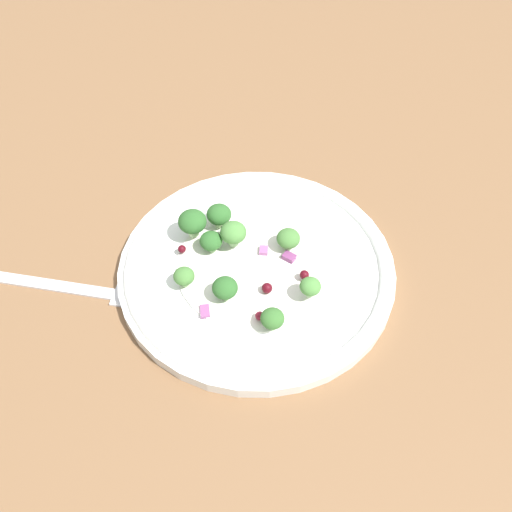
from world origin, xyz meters
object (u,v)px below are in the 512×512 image
object	(u,v)px
broccoli_floret_0	(225,288)
broccoli_floret_2	(211,241)
broccoli_floret_1	(288,239)
fork	(68,287)
plate	(256,268)

from	to	relation	value
broccoli_floret_0	broccoli_floret_2	world-z (taller)	broccoli_floret_0
broccoli_floret_1	broccoli_floret_2	world-z (taller)	same
broccoli_floret_0	broccoli_floret_1	distance (cm)	8.37
broccoli_floret_2	fork	xyz separation A→B (cm)	(9.80, -10.05, -2.42)
broccoli_floret_1	broccoli_floret_2	bearing A→B (deg)	-58.50
broccoli_floret_0	fork	world-z (taller)	broccoli_floret_0
broccoli_floret_1	fork	distance (cm)	21.48
plate	broccoli_floret_0	world-z (taller)	broccoli_floret_0
plate	fork	bearing A→B (deg)	-55.07
broccoli_floret_0	broccoli_floret_1	xyz separation A→B (cm)	(-8.07, 2.23, -0.04)
plate	broccoli_floret_1	xyz separation A→B (cm)	(-3.40, 1.66, 1.83)
broccoli_floret_1	broccoli_floret_2	xyz separation A→B (cm)	(3.88, -6.33, -0.03)
fork	broccoli_floret_0	bearing A→B (deg)	111.65
plate	fork	xyz separation A→B (cm)	(10.28, -14.72, -0.61)
plate	broccoli_floret_2	xyz separation A→B (cm)	(0.48, -4.67, 1.81)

